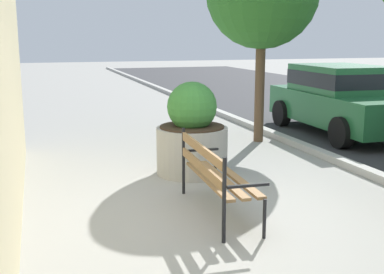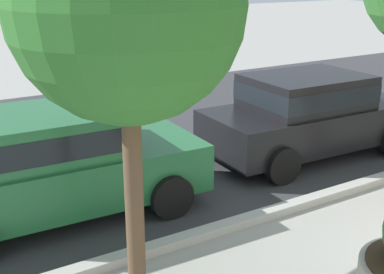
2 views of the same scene
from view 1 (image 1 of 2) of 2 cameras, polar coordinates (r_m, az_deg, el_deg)
name	(u,v)px [view 1 (image 1 of 2)]	position (r m, az deg, el deg)	size (l,w,h in m)	color
ground_plane	(219,215)	(6.22, 3.19, -8.99)	(80.00, 80.00, 0.00)	#9E9B93
park_bench	(214,172)	(6.09, 2.52, -4.08)	(1.82, 0.61, 0.95)	olive
concrete_planter	(192,136)	(7.90, 0.00, 0.16)	(1.15, 1.15, 1.49)	#A8A399
parked_car_green	(341,97)	(11.72, 16.97, 4.45)	(4.15, 2.03, 1.56)	#236638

